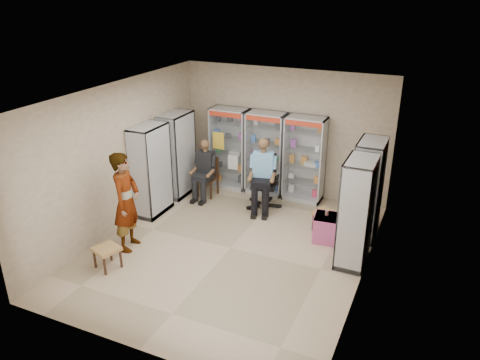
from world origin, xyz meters
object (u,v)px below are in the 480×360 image
at_px(pink_trunk, 328,228).
at_px(cabinet_left_far, 177,155).
at_px(cabinet_back_mid, 266,154).
at_px(cabinet_back_right, 304,159).
at_px(cabinet_left_near, 151,171).
at_px(cabinet_right_near, 356,213).
at_px(seated_shopkeeper, 263,176).
at_px(woven_stool_a, 325,221).
at_px(standing_man, 126,202).
at_px(cabinet_back_left, 230,148).
at_px(wooden_chair, 207,177).
at_px(cabinet_right_far, 367,189).
at_px(office_chair, 264,182).
at_px(woven_stool_b, 108,257).

bearing_deg(pink_trunk, cabinet_left_far, 169.37).
bearing_deg(cabinet_left_far, cabinet_back_mid, 116.32).
bearing_deg(cabinet_back_right, cabinet_left_near, -144.35).
bearing_deg(pink_trunk, cabinet_right_near, -43.84).
bearing_deg(seated_shopkeeper, cabinet_left_far, 169.31).
distance_m(cabinet_back_mid, woven_stool_a, 2.37).
bearing_deg(standing_man, cabinet_right_near, -84.40).
relative_size(cabinet_back_left, cabinet_left_far, 1.00).
xyz_separation_m(wooden_chair, seated_shopkeeper, (1.46, -0.10, 0.31)).
bearing_deg(pink_trunk, cabinet_right_far, 41.22).
xyz_separation_m(cabinet_right_near, seated_shopkeeper, (-2.32, 1.40, -0.22)).
bearing_deg(office_chair, standing_man, -135.72).
bearing_deg(office_chair, cabinet_back_mid, 95.10).
distance_m(cabinet_back_left, wooden_chair, 0.94).
distance_m(cabinet_left_near, seated_shopkeeper, 2.47).
xyz_separation_m(woven_stool_a, woven_stool_b, (-3.20, -2.94, -0.01)).
distance_m(cabinet_back_mid, office_chair, 0.91).
height_order(cabinet_back_left, cabinet_left_near, same).
bearing_deg(cabinet_right_far, woven_stool_b, 128.14).
xyz_separation_m(cabinet_left_near, seated_shopkeeper, (2.14, 1.20, -0.22)).
distance_m(cabinet_left_far, standing_man, 2.59).
relative_size(cabinet_back_left, cabinet_right_near, 1.00).
xyz_separation_m(cabinet_left_far, woven_stool_a, (3.71, -0.37, -0.79)).
distance_m(cabinet_back_right, wooden_chair, 2.33).
distance_m(woven_stool_b, standing_man, 1.08).
xyz_separation_m(cabinet_back_left, cabinet_back_right, (1.90, 0.00, 0.00)).
bearing_deg(cabinet_back_mid, woven_stool_b, -108.01).
bearing_deg(cabinet_left_near, pink_trunk, 95.55).
relative_size(seated_shopkeeper, pink_trunk, 2.88).
bearing_deg(cabinet_back_left, cabinet_back_mid, 0.00).
bearing_deg(wooden_chair, cabinet_left_near, -117.61).
xyz_separation_m(cabinet_left_near, woven_stool_a, (3.71, 0.73, -0.79)).
relative_size(woven_stool_a, standing_man, 0.22).
xyz_separation_m(cabinet_back_mid, cabinet_right_near, (2.58, -2.23, 0.00)).
bearing_deg(woven_stool_b, cabinet_back_right, 61.22).
xyz_separation_m(cabinet_left_far, woven_stool_b, (0.50, -3.31, -0.79)).
distance_m(cabinet_right_near, pink_trunk, 1.11).
xyz_separation_m(cabinet_back_right, office_chair, (-0.69, -0.78, -0.39)).
relative_size(cabinet_back_right, standing_man, 1.03).
bearing_deg(cabinet_right_far, cabinet_left_near, 101.41).
xyz_separation_m(office_chair, woven_stool_b, (-1.64, -3.46, -0.41)).
xyz_separation_m(cabinet_left_far, pink_trunk, (3.86, -0.72, -0.74)).
bearing_deg(woven_stool_b, office_chair, 64.67).
distance_m(cabinet_back_left, cabinet_right_far, 3.71).
bearing_deg(woven_stool_a, cabinet_back_left, 154.98).
bearing_deg(cabinet_left_far, woven_stool_a, 84.37).
relative_size(woven_stool_b, standing_man, 0.21).
bearing_deg(wooden_chair, cabinet_right_far, -6.04).
relative_size(cabinet_left_near, standing_man, 1.03).
distance_m(cabinet_right_near, woven_stool_b, 4.51).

